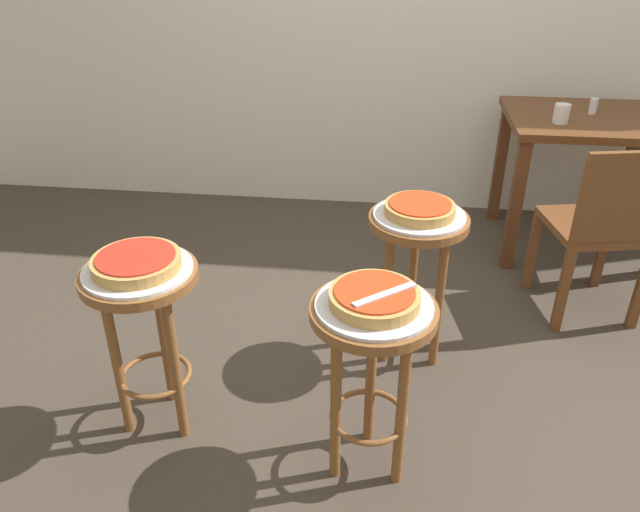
{
  "coord_description": "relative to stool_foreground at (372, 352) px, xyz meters",
  "views": [
    {
      "loc": [
        -0.06,
        -2.11,
        1.69
      ],
      "look_at": [
        -0.29,
        -0.17,
        0.59
      ],
      "focal_mm": 34.81,
      "sensor_mm": 36.0,
      "label": 1
    }
  ],
  "objects": [
    {
      "name": "serving_plate_leftside",
      "position": [
        0.15,
        0.64,
        0.17
      ],
      "size": [
        0.35,
        0.35,
        0.01
      ],
      "primitive_type": "cylinder",
      "color": "silver",
      "rests_on": "stool_leftside"
    },
    {
      "name": "stool_middle",
      "position": [
        -0.77,
        0.12,
        0.0
      ],
      "size": [
        0.39,
        0.39,
        0.65
      ],
      "color": "brown",
      "rests_on": "ground_plane"
    },
    {
      "name": "stool_foreground",
      "position": [
        0.0,
        0.0,
        0.0
      ],
      "size": [
        0.39,
        0.39,
        0.65
      ],
      "color": "brown",
      "rests_on": "ground_plane"
    },
    {
      "name": "pizza_foreground",
      "position": [
        0.0,
        0.0,
        0.2
      ],
      "size": [
        0.27,
        0.27,
        0.05
      ],
      "color": "tan",
      "rests_on": "serving_plate_foreground"
    },
    {
      "name": "pizza_leftside",
      "position": [
        0.15,
        0.64,
        0.2
      ],
      "size": [
        0.27,
        0.27,
        0.05
      ],
      "color": "tan",
      "rests_on": "serving_plate_leftside"
    },
    {
      "name": "wooden_chair",
      "position": [
        0.97,
        1.03,
        -0.02
      ],
      "size": [
        0.47,
        0.47,
        0.85
      ],
      "color": "brown",
      "rests_on": "ground_plane"
    },
    {
      "name": "pizza_middle",
      "position": [
        -0.77,
        0.12,
        0.2
      ],
      "size": [
        0.29,
        0.29,
        0.05
      ],
      "color": "tan",
      "rests_on": "serving_plate_middle"
    },
    {
      "name": "serving_plate_middle",
      "position": [
        -0.77,
        0.12,
        0.17
      ],
      "size": [
        0.36,
        0.36,
        0.01
      ],
      "primitive_type": "cylinder",
      "color": "silver",
      "rests_on": "stool_middle"
    },
    {
      "name": "cup_near_edge",
      "position": [
        0.85,
        1.6,
        0.31
      ],
      "size": [
        0.08,
        0.08,
        0.09
      ],
      "primitive_type": "cylinder",
      "color": "silver",
      "rests_on": "dining_table"
    },
    {
      "name": "dining_table",
      "position": [
        1.04,
        1.74,
        0.13
      ],
      "size": [
        0.83,
        0.69,
        0.75
      ],
      "color": "#5B3319",
      "rests_on": "ground_plane"
    },
    {
      "name": "stool_leftside",
      "position": [
        0.15,
        0.64,
        0.0
      ],
      "size": [
        0.39,
        0.39,
        0.65
      ],
      "color": "brown",
      "rests_on": "ground_plane"
    },
    {
      "name": "condiment_shaker",
      "position": [
        1.05,
        1.78,
        0.3
      ],
      "size": [
        0.04,
        0.04,
        0.08
      ],
      "primitive_type": "cylinder",
      "color": "white",
      "rests_on": "dining_table"
    },
    {
      "name": "ground_plane",
      "position": [
        0.08,
        0.57,
        -0.49
      ],
      "size": [
        6.0,
        6.0,
        0.0
      ],
      "primitive_type": "plane",
      "color": "#42382D"
    },
    {
      "name": "pizza_server_knife",
      "position": [
        0.03,
        -0.02,
        0.23
      ],
      "size": [
        0.19,
        0.16,
        0.01
      ],
      "primitive_type": "cube",
      "rotation": [
        0.0,
        0.0,
        0.68
      ],
      "color": "silver",
      "rests_on": "pizza_foreground"
    },
    {
      "name": "serving_plate_foreground",
      "position": [
        0.0,
        0.0,
        0.17
      ],
      "size": [
        0.35,
        0.35,
        0.01
      ],
      "primitive_type": "cylinder",
      "color": "silver",
      "rests_on": "stool_foreground"
    }
  ]
}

